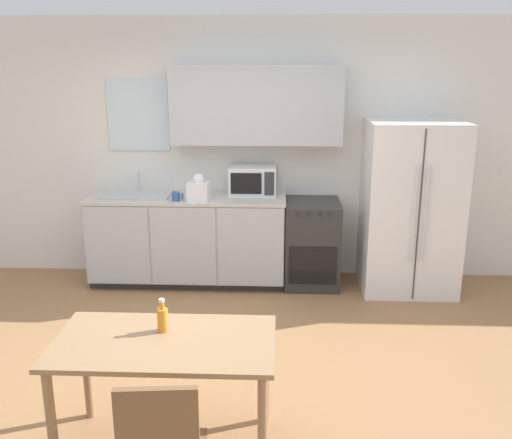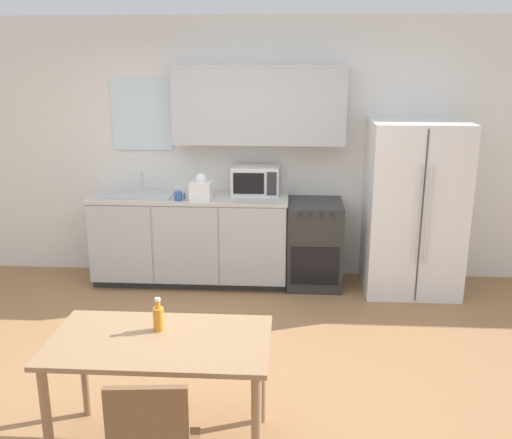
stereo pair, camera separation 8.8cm
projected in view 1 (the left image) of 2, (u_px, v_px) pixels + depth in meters
The scene contains 11 objects.
ground_plane at pixel (205, 370), 4.34m from camera, with size 12.00×12.00×0.00m, color #9E7047.
wall_back at pixel (232, 142), 5.95m from camera, with size 12.00×0.38×2.70m.
kitchen_counter at pixel (188, 239), 5.94m from camera, with size 2.02×0.64×0.93m.
oven_range at pixel (312, 243), 5.90m from camera, with size 0.55×0.63×0.88m.
refrigerator at pixel (410, 207), 5.68m from camera, with size 0.92×0.78×1.71m.
kitchen_sink at pixel (136, 194), 5.83m from camera, with size 0.72×0.41×0.22m.
microwave at pixel (253, 180), 5.85m from camera, with size 0.48×0.34×0.29m.
coffee_mug at pixel (177, 196), 5.61m from camera, with size 0.11×0.08×0.09m.
grocery_bag_0 at pixel (199, 189), 5.62m from camera, with size 0.23×0.20×0.26m.
dining_table at pixel (165, 356), 3.31m from camera, with size 1.28×0.71×0.73m.
drink_bottle at pixel (163, 318), 3.37m from camera, with size 0.06×0.06×0.21m.
Camera 1 is at (0.55, -3.84, 2.30)m, focal length 40.00 mm.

